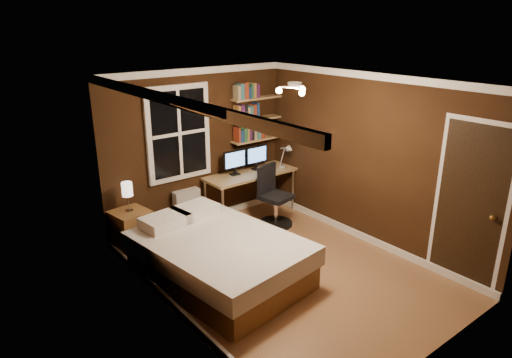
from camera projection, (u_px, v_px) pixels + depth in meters
floor at (284, 271)px, 6.07m from camera, size 4.20×4.20×0.00m
wall_back at (198, 148)px, 7.22m from camera, size 3.20×0.04×2.50m
wall_left at (171, 215)px, 4.73m from camera, size 0.04×4.20×2.50m
wall_right at (369, 160)px, 6.60m from camera, size 0.04×4.20×2.50m
ceiling at (289, 81)px, 5.25m from camera, size 3.20×4.20×0.02m
window at (179, 133)px, 6.90m from camera, size 1.06×0.06×1.46m
door at (469, 207)px, 5.52m from camera, size 0.03×0.82×2.05m
door_knob at (492, 218)px, 5.28m from camera, size 0.06×0.06×0.06m
ceiling_fixture at (294, 91)px, 5.21m from camera, size 0.44×0.44×0.18m
bookshelf_lower at (256, 139)px, 7.77m from camera, size 0.92×0.22×0.03m
books_row_lower at (256, 132)px, 7.72m from camera, size 0.54×0.16×0.23m
bookshelf_middle at (256, 119)px, 7.65m from camera, size 0.92×0.22×0.03m
books_row_middle at (256, 111)px, 7.61m from camera, size 0.42×0.16×0.23m
bookshelf_upper at (256, 98)px, 7.54m from camera, size 0.92×0.22×0.03m
books_row_upper at (256, 90)px, 7.49m from camera, size 0.42×0.16×0.23m
bed at (219, 257)px, 5.80m from camera, size 1.80×2.31×0.72m
nightstand at (131, 230)px, 6.58m from camera, size 0.55×0.55×0.60m
bedside_lamp at (128, 197)px, 6.41m from camera, size 0.15×0.15×0.43m
radiator at (187, 209)px, 7.26m from camera, size 0.43×0.15×0.64m
desk at (250, 176)px, 7.63m from camera, size 1.60×0.60×0.76m
monitor_left at (235, 163)px, 7.45m from camera, size 0.43×0.12×0.41m
monitor_right at (257, 158)px, 7.72m from camera, size 0.43×0.12×0.41m
desk_lamp at (285, 156)px, 7.78m from camera, size 0.14×0.32×0.44m
office_chair at (274, 203)px, 7.37m from camera, size 0.55×0.55×0.99m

